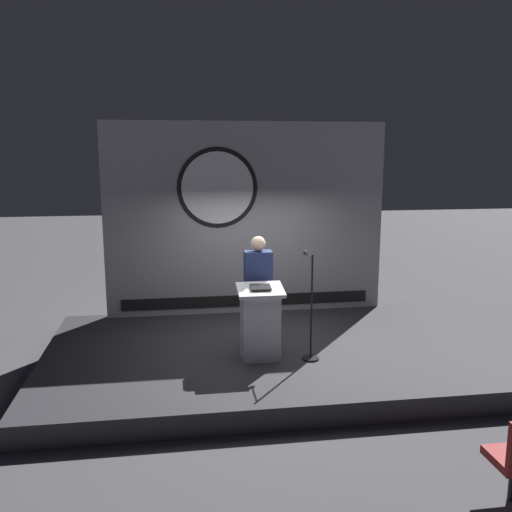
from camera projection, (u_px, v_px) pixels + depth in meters
name	position (u px, v px, depth m)	size (l,w,h in m)	color
ground_plane	(263.00, 365.00, 8.30)	(40.00, 40.00, 0.00)	#4C4C51
stage_platform	(263.00, 356.00, 8.27)	(6.40, 4.00, 0.30)	#333338
banner_display	(246.00, 219.00, 9.71)	(4.93, 0.12, 3.37)	#9E9EA3
podium	(260.00, 323.00, 7.69)	(0.64, 0.50, 1.06)	silver
speaker_person	(258.00, 291.00, 8.10)	(0.40, 0.26, 1.67)	black
microphone_stand	(310.00, 322.00, 7.70)	(0.24, 0.56, 1.50)	black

